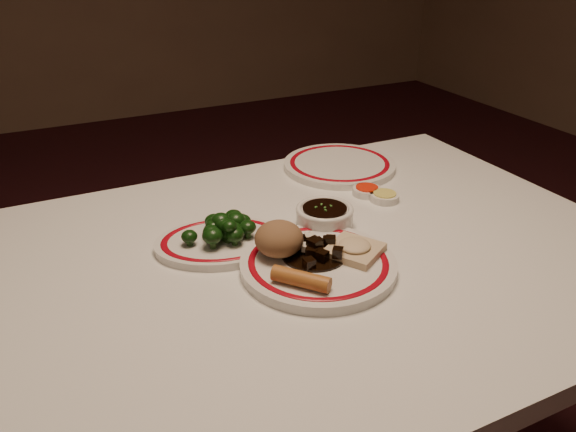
{
  "coord_description": "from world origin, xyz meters",
  "views": [
    {
      "loc": [
        -0.44,
        -0.78,
        1.28
      ],
      "look_at": [
        -0.03,
        0.06,
        0.8
      ],
      "focal_mm": 35.0,
      "sensor_mm": 36.0,
      "label": 1
    }
  ],
  "objects_px": {
    "spring_roll": "(301,279)",
    "broccoli_pile": "(225,226)",
    "soy_bowl": "(324,217)",
    "broccoli_plate": "(222,242)",
    "rice_mound": "(279,239)",
    "dining_table": "(317,291)",
    "stirfry_heap": "(314,250)",
    "fried_wonton": "(354,249)",
    "main_plate": "(318,264)"
  },
  "relations": [
    {
      "from": "dining_table",
      "to": "spring_roll",
      "type": "xyz_separation_m",
      "value": [
        -0.09,
        -0.11,
        0.12
      ]
    },
    {
      "from": "main_plate",
      "to": "soy_bowl",
      "type": "xyz_separation_m",
      "value": [
        0.09,
        0.13,
        0.01
      ]
    },
    {
      "from": "fried_wonton",
      "to": "broccoli_pile",
      "type": "height_order",
      "value": "broccoli_pile"
    },
    {
      "from": "main_plate",
      "to": "soy_bowl",
      "type": "relative_size",
      "value": 3.13
    },
    {
      "from": "broccoli_pile",
      "to": "soy_bowl",
      "type": "distance_m",
      "value": 0.2
    },
    {
      "from": "broccoli_plate",
      "to": "broccoli_pile",
      "type": "distance_m",
      "value": 0.03
    },
    {
      "from": "main_plate",
      "to": "rice_mound",
      "type": "xyz_separation_m",
      "value": [
        -0.05,
        0.05,
        0.04
      ]
    },
    {
      "from": "dining_table",
      "to": "broccoli_pile",
      "type": "bearing_deg",
      "value": 147.7
    },
    {
      "from": "dining_table",
      "to": "rice_mound",
      "type": "height_order",
      "value": "rice_mound"
    },
    {
      "from": "main_plate",
      "to": "spring_roll",
      "type": "distance_m",
      "value": 0.09
    },
    {
      "from": "rice_mound",
      "to": "fried_wonton",
      "type": "height_order",
      "value": "rice_mound"
    },
    {
      "from": "fried_wonton",
      "to": "stirfry_heap",
      "type": "xyz_separation_m",
      "value": [
        -0.07,
        0.03,
        0.0
      ]
    },
    {
      "from": "dining_table",
      "to": "stirfry_heap",
      "type": "height_order",
      "value": "stirfry_heap"
    },
    {
      "from": "fried_wonton",
      "to": "broccoli_pile",
      "type": "distance_m",
      "value": 0.24
    },
    {
      "from": "spring_roll",
      "to": "broccoli_pile",
      "type": "relative_size",
      "value": 0.7
    },
    {
      "from": "stirfry_heap",
      "to": "fried_wonton",
      "type": "bearing_deg",
      "value": -23.41
    },
    {
      "from": "broccoli_plate",
      "to": "rice_mound",
      "type": "bearing_deg",
      "value": -54.45
    },
    {
      "from": "spring_roll",
      "to": "stirfry_heap",
      "type": "height_order",
      "value": "stirfry_heap"
    },
    {
      "from": "broccoli_pile",
      "to": "soy_bowl",
      "type": "height_order",
      "value": "broccoli_pile"
    },
    {
      "from": "rice_mound",
      "to": "spring_roll",
      "type": "distance_m",
      "value": 0.11
    },
    {
      "from": "soy_bowl",
      "to": "broccoli_plate",
      "type": "bearing_deg",
      "value": 175.79
    },
    {
      "from": "dining_table",
      "to": "broccoli_plate",
      "type": "distance_m",
      "value": 0.21
    },
    {
      "from": "rice_mound",
      "to": "soy_bowl",
      "type": "bearing_deg",
      "value": 31.35
    },
    {
      "from": "dining_table",
      "to": "spring_roll",
      "type": "distance_m",
      "value": 0.19
    },
    {
      "from": "fried_wonton",
      "to": "soy_bowl",
      "type": "height_order",
      "value": "same"
    },
    {
      "from": "main_plate",
      "to": "broccoli_plate",
      "type": "relative_size",
      "value": 1.22
    },
    {
      "from": "spring_roll",
      "to": "soy_bowl",
      "type": "bearing_deg",
      "value": 11.34
    },
    {
      "from": "fried_wonton",
      "to": "soy_bowl",
      "type": "bearing_deg",
      "value": 82.26
    },
    {
      "from": "dining_table",
      "to": "main_plate",
      "type": "xyz_separation_m",
      "value": [
        -0.03,
        -0.06,
        0.1
      ]
    },
    {
      "from": "broccoli_pile",
      "to": "soy_bowl",
      "type": "relative_size",
      "value": 1.25
    },
    {
      "from": "dining_table",
      "to": "stirfry_heap",
      "type": "xyz_separation_m",
      "value": [
        -0.03,
        -0.04,
        0.12
      ]
    },
    {
      "from": "rice_mound",
      "to": "soy_bowl",
      "type": "distance_m",
      "value": 0.17
    },
    {
      "from": "spring_roll",
      "to": "fried_wonton",
      "type": "bearing_deg",
      "value": -20.16
    },
    {
      "from": "dining_table",
      "to": "stirfry_heap",
      "type": "distance_m",
      "value": 0.13
    },
    {
      "from": "spring_roll",
      "to": "soy_bowl",
      "type": "distance_m",
      "value": 0.24
    },
    {
      "from": "stirfry_heap",
      "to": "broccoli_plate",
      "type": "distance_m",
      "value": 0.18
    },
    {
      "from": "dining_table",
      "to": "broccoli_pile",
      "type": "xyz_separation_m",
      "value": [
        -0.15,
        0.09,
        0.13
      ]
    },
    {
      "from": "dining_table",
      "to": "spring_roll",
      "type": "relative_size",
      "value": 12.33
    },
    {
      "from": "main_plate",
      "to": "stirfry_heap",
      "type": "xyz_separation_m",
      "value": [
        0.0,
        0.02,
        0.02
      ]
    },
    {
      "from": "soy_bowl",
      "to": "rice_mound",
      "type": "bearing_deg",
      "value": -148.65
    },
    {
      "from": "main_plate",
      "to": "fried_wonton",
      "type": "bearing_deg",
      "value": -6.14
    },
    {
      "from": "dining_table",
      "to": "broccoli_pile",
      "type": "relative_size",
      "value": 8.58
    },
    {
      "from": "dining_table",
      "to": "rice_mound",
      "type": "distance_m",
      "value": 0.16
    },
    {
      "from": "spring_roll",
      "to": "broccoli_plate",
      "type": "distance_m",
      "value": 0.22
    },
    {
      "from": "stirfry_heap",
      "to": "soy_bowl",
      "type": "height_order",
      "value": "stirfry_heap"
    },
    {
      "from": "spring_roll",
      "to": "broccoli_pile",
      "type": "distance_m",
      "value": 0.21
    },
    {
      "from": "rice_mound",
      "to": "broccoli_plate",
      "type": "distance_m",
      "value": 0.13
    },
    {
      "from": "main_plate",
      "to": "broccoli_plate",
      "type": "xyz_separation_m",
      "value": [
        -0.12,
        0.15,
        -0.0
      ]
    },
    {
      "from": "dining_table",
      "to": "fried_wonton",
      "type": "xyz_separation_m",
      "value": [
        0.04,
        -0.06,
        0.12
      ]
    },
    {
      "from": "rice_mound",
      "to": "soy_bowl",
      "type": "xyz_separation_m",
      "value": [
        0.14,
        0.09,
        -0.03
      ]
    }
  ]
}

